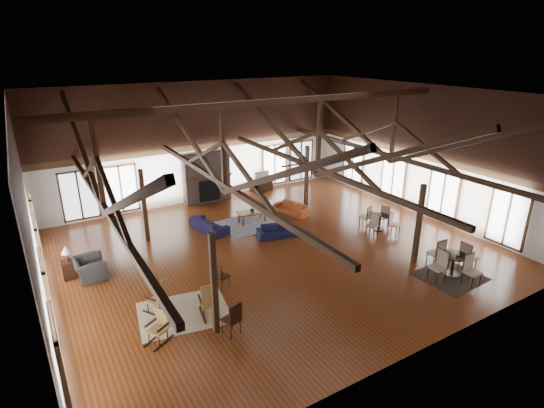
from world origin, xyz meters
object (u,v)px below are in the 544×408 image
cafe_table_near (453,261)px  coffee_table (252,213)px  cafe_table_far (380,220)px  sofa_orange (291,208)px  tv_console (261,185)px  armchair (90,268)px  sofa_navy_front (278,231)px  sofa_navy_left (209,225)px

cafe_table_near → coffee_table: bearing=115.9°
cafe_table_far → cafe_table_near: bearing=-97.8°
sofa_orange → tv_console: bearing=156.9°
armchair → tv_console: (9.79, 5.27, -0.06)m
sofa_navy_front → sofa_orange: size_ratio=0.99×
sofa_orange → cafe_table_near: 7.98m
cafe_table_near → cafe_table_far: cafe_table_near is taller
sofa_navy_front → sofa_orange: sofa_orange is taller
sofa_navy_left → tv_console: 5.95m
sofa_navy_left → coffee_table: bearing=-106.8°
armchair → cafe_table_far: cafe_table_far is taller
sofa_navy_front → cafe_table_near: 6.88m
sofa_navy_left → cafe_table_far: 7.43m
coffee_table → tv_console: 4.59m
sofa_navy_left → cafe_table_near: size_ratio=0.95×
armchair → cafe_table_near: cafe_table_near is taller
armchair → sofa_navy_front: bearing=-92.8°
armchair → cafe_table_far: size_ratio=0.61×
sofa_navy_left → sofa_navy_front: bearing=-146.0°
cafe_table_far → tv_console: bearing=103.2°
sofa_navy_front → sofa_navy_left: 3.05m
coffee_table → cafe_table_far: 5.67m
sofa_navy_left → coffee_table: 2.07m
sofa_navy_left → armchair: 5.35m
sofa_orange → armchair: (-9.30, -1.50, 0.11)m
sofa_navy_front → cafe_table_far: size_ratio=0.95×
cafe_table_near → tv_console: (-1.17, 11.57, -0.23)m
cafe_table_near → tv_console: cafe_table_near is taller
sofa_orange → cafe_table_near: cafe_table_near is taller
sofa_orange → cafe_table_far: cafe_table_far is taller
sofa_navy_left → cafe_table_far: size_ratio=1.07×
sofa_orange → sofa_navy_left: bearing=-107.1°
sofa_navy_left → sofa_orange: (4.20, -0.10, -0.03)m
sofa_orange → armchair: size_ratio=1.58×
coffee_table → cafe_table_near: size_ratio=0.69×
sofa_navy_front → coffee_table: 1.96m
cafe_table_far → sofa_navy_front: bearing=158.0°
sofa_navy_left → sofa_orange: 4.20m
armchair → sofa_navy_left: bearing=-72.0°
coffee_table → armchair: bearing=-157.4°
tv_console → sofa_navy_left: bearing=-141.9°
sofa_navy_front → coffee_table: bearing=109.9°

